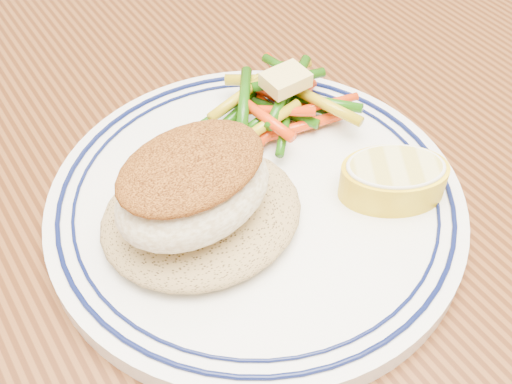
% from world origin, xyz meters
% --- Properties ---
extents(dining_table, '(1.50, 0.90, 0.75)m').
position_xyz_m(dining_table, '(0.00, 0.00, 0.65)').
color(dining_table, '#45210D').
rests_on(dining_table, ground).
extents(plate, '(0.26, 0.26, 0.02)m').
position_xyz_m(plate, '(0.02, -0.04, 0.76)').
color(plate, white).
rests_on(plate, dining_table).
extents(rice_pilaf, '(0.12, 0.11, 0.02)m').
position_xyz_m(rice_pilaf, '(-0.02, -0.04, 0.78)').
color(rice_pilaf, '#A48652').
rests_on(rice_pilaf, plate).
extents(fish_fillet, '(0.10, 0.08, 0.05)m').
position_xyz_m(fish_fillet, '(-0.03, -0.05, 0.81)').
color(fish_fillet, '#F9EFCE').
rests_on(fish_fillet, rice_pilaf).
extents(vegetable_pile, '(0.11, 0.10, 0.03)m').
position_xyz_m(vegetable_pile, '(0.07, 0.01, 0.78)').
color(vegetable_pile, red).
rests_on(vegetable_pile, plate).
extents(butter_pat, '(0.03, 0.02, 0.01)m').
position_xyz_m(butter_pat, '(0.07, 0.01, 0.80)').
color(butter_pat, '#EED674').
rests_on(butter_pat, vegetable_pile).
extents(lemon_wedge, '(0.08, 0.08, 0.03)m').
position_xyz_m(lemon_wedge, '(0.09, -0.09, 0.78)').
color(lemon_wedge, yellow).
rests_on(lemon_wedge, plate).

